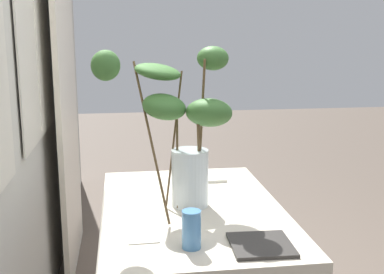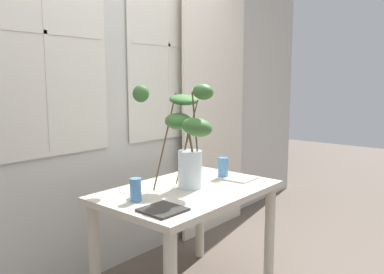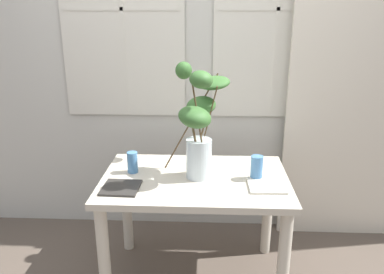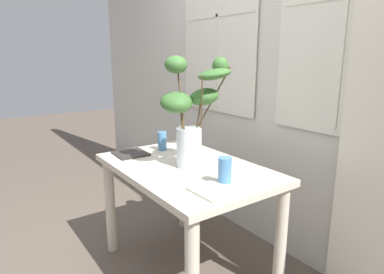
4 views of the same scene
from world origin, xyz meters
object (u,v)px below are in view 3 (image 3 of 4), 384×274
dining_table (195,196)px  vase_with_branches (199,122)px  plate_square_left (121,188)px  drinking_glass_blue_right (257,168)px  plate_square_right (266,185)px  drinking_glass_blue_left (133,162)px

dining_table → vase_with_branches: 0.47m
plate_square_left → drinking_glass_blue_right: bearing=12.3°
vase_with_branches → plate_square_right: 0.54m
drinking_glass_blue_left → plate_square_left: (-0.02, -0.24, -0.06)m
drinking_glass_blue_left → drinking_glass_blue_right: (0.77, -0.07, 0.01)m
dining_table → plate_square_right: size_ratio=5.41×
plate_square_left → drinking_glass_blue_left: bearing=84.2°
drinking_glass_blue_right → plate_square_right: drinking_glass_blue_right is taller
dining_table → plate_square_left: 0.48m
dining_table → drinking_glass_blue_left: drinking_glass_blue_left is taller
plate_square_right → vase_with_branches: bearing=159.6°
drinking_glass_blue_left → plate_square_left: bearing=-95.8°
drinking_glass_blue_left → plate_square_right: bearing=-11.9°
dining_table → drinking_glass_blue_left: bearing=171.5°
drinking_glass_blue_right → plate_square_left: bearing=-167.7°
plate_square_left → plate_square_right: size_ratio=0.99×
drinking_glass_blue_right → plate_square_right: (0.05, -0.11, -0.07)m
dining_table → plate_square_right: 0.45m
vase_with_branches → drinking_glass_blue_right: 0.44m
dining_table → plate_square_right: bearing=-15.0°
vase_with_branches → plate_square_right: vase_with_branches is taller
dining_table → vase_with_branches: (0.02, 0.04, 0.47)m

